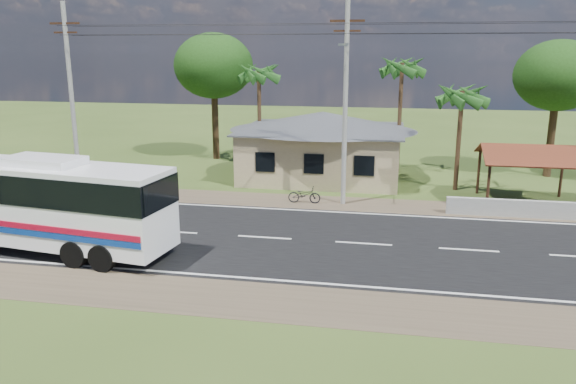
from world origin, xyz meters
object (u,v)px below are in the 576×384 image
motorcycle (304,195)px  small_car (29,193)px  waiting_shed (529,155)px  coach_bus (26,196)px

motorcycle → small_car: small_car is taller
waiting_shed → motorcycle: bearing=-169.5°
coach_bus → motorcycle: 14.24m
motorcycle → small_car: bearing=101.0°
coach_bus → small_car: (-4.24, 6.01, -1.61)m
coach_bus → motorcycle: bearing=49.5°
coach_bus → waiting_shed: bearing=34.9°
waiting_shed → small_car: waiting_shed is taller
coach_bus → small_car: bearing=132.9°
waiting_shed → small_car: bearing=-168.2°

